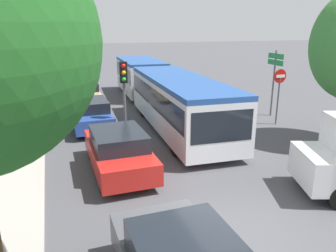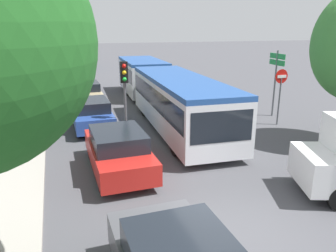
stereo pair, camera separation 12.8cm
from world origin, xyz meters
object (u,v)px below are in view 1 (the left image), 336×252
(queued_car_blue, at_px, (90,114))
(tree_left_far, at_px, (28,40))
(queued_car_navy, at_px, (76,80))
(city_bus_rear, at_px, (65,56))
(no_entry_sign, at_px, (279,88))
(queued_car_tan, at_px, (85,93))
(direction_sign_post, at_px, (275,70))
(traffic_light, at_px, (124,83))
(queued_car_red, at_px, (118,151))
(articulated_bus, at_px, (159,87))
(tree_left_mid, at_px, (15,35))

(queued_car_blue, distance_m, tree_left_far, 7.89)
(queued_car_blue, xyz_separation_m, queued_car_navy, (0.17, 10.79, 0.05))
(city_bus_rear, xyz_separation_m, no_entry_sign, (8.85, -29.25, 0.48))
(city_bus_rear, bearing_deg, queued_car_tan, -175.49)
(queued_car_blue, distance_m, direction_sign_post, 10.09)
(city_bus_rear, relative_size, queued_car_blue, 2.74)
(traffic_light, bearing_deg, no_entry_sign, 93.80)
(queued_car_red, xyz_separation_m, no_entry_sign, (8.74, 2.96, 1.13))
(articulated_bus, xyz_separation_m, tree_left_far, (-6.96, 4.65, 2.58))
(queued_car_blue, height_order, queued_car_navy, queued_car_navy)
(queued_car_blue, distance_m, no_entry_sign, 9.44)
(traffic_light, bearing_deg, queued_car_navy, -168.13)
(articulated_bus, height_order, tree_left_far, tree_left_far)
(direction_sign_post, bearing_deg, tree_left_far, -25.94)
(no_entry_sign, bearing_deg, traffic_light, -93.17)
(queued_car_blue, xyz_separation_m, queued_car_tan, (0.34, 5.73, -0.02))
(city_bus_rear, height_order, queued_car_red, city_bus_rear)
(queued_car_tan, bearing_deg, tree_left_far, 74.10)
(queued_car_red, height_order, queued_car_blue, queued_car_red)
(queued_car_blue, relative_size, queued_car_navy, 0.94)
(tree_left_mid, bearing_deg, queued_car_tan, 63.49)
(queued_car_navy, xyz_separation_m, tree_left_far, (-2.93, -4.18, 3.28))
(queued_car_blue, bearing_deg, queued_car_red, -177.14)
(articulated_bus, height_order, city_bus_rear, articulated_bus)
(direction_sign_post, xyz_separation_m, tree_left_far, (-12.65, 7.53, 1.50))
(traffic_light, relative_size, tree_left_far, 0.53)
(queued_car_tan, distance_m, direction_sign_post, 11.79)
(queued_car_navy, relative_size, tree_left_far, 0.68)
(traffic_light, height_order, direction_sign_post, direction_sign_post)
(queued_car_blue, bearing_deg, direction_sign_post, -95.43)
(queued_car_navy, bearing_deg, tree_left_far, 144.89)
(tree_left_far, bearing_deg, direction_sign_post, -30.79)
(articulated_bus, distance_m, queued_car_navy, 9.73)
(articulated_bus, distance_m, queued_car_tan, 5.45)
(direction_sign_post, bearing_deg, queued_car_navy, -45.50)
(traffic_light, relative_size, direction_sign_post, 0.94)
(tree_left_far, bearing_deg, queued_car_red, -75.87)
(queued_car_tan, bearing_deg, queued_car_blue, 176.58)
(traffic_light, distance_m, tree_left_far, 9.71)
(traffic_light, distance_m, tree_left_mid, 4.80)
(city_bus_rear, xyz_separation_m, queued_car_navy, (0.00, -15.94, -0.62))
(queued_car_tan, height_order, no_entry_sign, no_entry_sign)
(queued_car_red, distance_m, tree_left_mid, 6.86)
(queued_car_navy, height_order, direction_sign_post, direction_sign_post)
(no_entry_sign, height_order, direction_sign_post, direction_sign_post)
(tree_left_far, bearing_deg, no_entry_sign, -37.75)
(tree_left_mid, bearing_deg, city_bus_rear, 83.71)
(tree_left_mid, xyz_separation_m, tree_left_far, (0.09, 7.26, -0.44))
(city_bus_rear, height_order, traffic_light, traffic_light)
(queued_car_blue, relative_size, no_entry_sign, 1.47)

